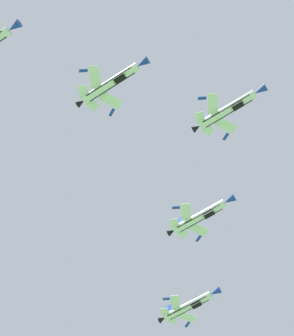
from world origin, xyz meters
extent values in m
cylinder|color=white|center=(9.55, 28.00, 95.82)|extent=(11.89, 5.56, 1.70)
cube|color=black|center=(9.57, 28.03, 95.35)|extent=(10.00, 4.71, 0.51)
cone|color=#1938A8|center=(16.30, 25.64, 95.82)|extent=(2.78, 2.27, 1.56)
cone|color=black|center=(3.18, 30.22, 95.82)|extent=(1.96, 1.81, 1.36)
ellipsoid|color=#192333|center=(12.03, 27.08, 96.45)|extent=(3.41, 2.17, 1.18)
cube|color=black|center=(11.61, 27.35, 95.01)|extent=(2.46, 1.82, 0.92)
cube|color=white|center=(8.79, 31.03, 95.93)|extent=(4.38, 4.25, 0.52)
cube|color=#1938A8|center=(8.43, 33.37, 96.09)|extent=(1.51, 1.56, 0.28)
cube|color=white|center=(7.08, 26.11, 95.54)|extent=(2.52, 4.44, 0.52)
cube|color=#1938A8|center=(5.33, 24.51, 95.38)|extent=(1.67, 0.81, 0.28)
cube|color=white|center=(5.24, 31.12, 95.93)|extent=(2.73, 2.78, 0.33)
cube|color=white|center=(4.24, 28.24, 95.70)|extent=(1.80, 2.28, 0.33)
cube|color=#1938A8|center=(4.98, 29.45, 97.62)|extent=(2.59, 1.23, 2.61)
cylinder|color=white|center=(0.01, 49.13, 95.09)|extent=(11.89, 5.56, 1.70)
cube|color=black|center=(0.03, 49.18, 94.63)|extent=(10.00, 4.72, 0.56)
cone|color=#1938A8|center=(6.76, 46.77, 95.09)|extent=(2.78, 2.27, 1.56)
cone|color=black|center=(-6.36, 51.35, 95.09)|extent=(1.96, 1.81, 1.36)
ellipsoid|color=#192333|center=(2.48, 48.19, 95.72)|extent=(3.42, 2.20, 1.21)
cube|color=black|center=(2.08, 48.50, 94.29)|extent=(2.47, 1.84, 0.96)
cube|color=white|center=(-0.75, 52.15, 95.29)|extent=(4.37, 4.24, 0.66)
cube|color=#1938A8|center=(-1.12, 54.49, 95.53)|extent=(1.51, 1.57, 0.30)
cube|color=white|center=(-2.46, 47.25, 94.72)|extent=(2.52, 4.44, 0.66)
cube|color=#1938A8|center=(-4.21, 45.65, 94.49)|extent=(1.67, 0.82, 0.30)
cube|color=white|center=(-4.31, 52.24, 95.26)|extent=(2.73, 2.78, 0.40)
cube|color=white|center=(-5.30, 49.38, 94.92)|extent=(1.80, 2.28, 0.40)
cube|color=#1938A8|center=(-4.59, 50.52, 96.89)|extent=(2.61, 1.32, 2.61)
cylinder|color=white|center=(-10.80, 17.85, 95.25)|extent=(11.89, 5.56, 1.70)
cube|color=black|center=(-10.81, 17.84, 94.78)|extent=(9.99, 4.69, 0.42)
cone|color=#1938A8|center=(-4.05, 15.49, 95.25)|extent=(2.78, 2.27, 1.56)
cone|color=black|center=(-17.18, 20.07, 95.25)|extent=(1.96, 1.81, 1.36)
ellipsoid|color=#192333|center=(-8.31, 16.99, 95.89)|extent=(3.39, 2.11, 1.12)
cube|color=black|center=(-8.77, 17.12, 94.44)|extent=(2.44, 1.78, 0.86)
cube|color=white|center=(-11.56, 20.87, 95.13)|extent=(4.38, 4.25, 0.26)
cube|color=#1938A8|center=(-11.93, 23.23, 95.09)|extent=(1.50, 1.55, 0.25)
cube|color=white|center=(-13.29, 15.95, 95.20)|extent=(2.52, 4.44, 0.26)
cube|color=#1938A8|center=(-15.03, 14.33, 95.24)|extent=(1.66, 0.80, 0.25)
cube|color=white|center=(-15.12, 20.97, 95.23)|extent=(2.73, 2.78, 0.19)
cube|color=white|center=(-16.12, 18.09, 95.27)|extent=(1.80, 2.28, 0.19)
cube|color=#1938A8|center=(-15.33, 19.45, 97.06)|extent=(2.53, 1.08, 2.60)
cylinder|color=white|center=(-6.86, 71.24, 95.42)|extent=(11.89, 5.56, 1.70)
cube|color=black|center=(-6.85, 71.28, 94.95)|extent=(10.00, 4.72, 0.54)
cone|color=#1938A8|center=(-0.11, 68.88, 95.42)|extent=(2.78, 2.27, 1.56)
cone|color=black|center=(-13.23, 73.46, 95.42)|extent=(1.96, 1.81, 1.36)
ellipsoid|color=#192333|center=(-4.39, 70.31, 96.05)|extent=(3.42, 2.19, 1.20)
cube|color=black|center=(-4.80, 70.60, 94.61)|extent=(2.46, 1.83, 0.94)
cube|color=white|center=(-7.62, 74.26, 95.58)|extent=(4.37, 4.25, 0.60)
cube|color=#1938A8|center=(-7.99, 76.61, 95.78)|extent=(1.51, 1.57, 0.29)
cube|color=white|center=(-9.34, 69.36, 95.08)|extent=(2.52, 4.44, 0.60)
cube|color=#1938A8|center=(-11.08, 67.75, 94.88)|extent=(1.67, 0.82, 0.29)
cube|color=white|center=(-11.18, 74.35, 95.56)|extent=(2.73, 2.78, 0.37)
cube|color=white|center=(-12.18, 71.49, 95.27)|extent=(1.80, 2.28, 0.37)
cube|color=#1938A8|center=(-11.45, 72.66, 97.22)|extent=(2.60, 1.28, 2.61)
cone|color=#1938A8|center=(-24.45, 3.83, 93.69)|extent=(2.78, 2.27, 1.56)
camera|label=1|loc=(1.04, -2.77, 1.68)|focal=54.61mm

